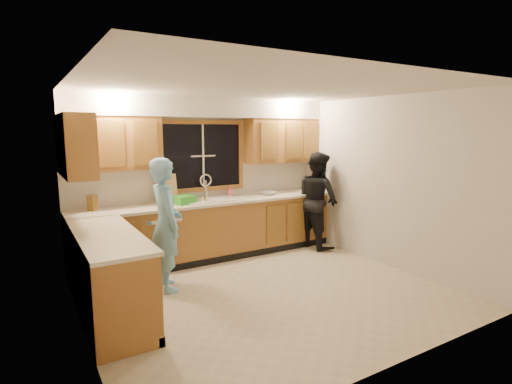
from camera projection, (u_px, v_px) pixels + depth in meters
floor at (266, 292)px, 5.00m from camera, size 4.20×4.20×0.00m
ceiling at (267, 87)px, 4.62m from camera, size 4.20×4.20×0.00m
wall_back at (203, 178)px, 6.42m from camera, size 4.20×0.00×4.20m
wall_left at (77, 212)px, 3.74m from camera, size 0.00×3.80×3.80m
wall_right at (387, 182)px, 5.87m from camera, size 0.00×3.80×3.80m
base_cabinets_back at (212, 231)px, 6.29m from camera, size 4.20×0.60×0.88m
base_cabinets_left at (108, 277)px, 4.32m from camera, size 0.60×1.90×0.88m
countertop_back at (212, 202)px, 6.21m from camera, size 4.20×0.63×0.04m
countertop_left at (107, 235)px, 4.25m from camera, size 0.63×1.90×0.04m
upper_cabinets_left at (111, 144)px, 5.47m from camera, size 1.35×0.33×0.75m
upper_cabinets_right at (282, 141)px, 6.91m from camera, size 1.35×0.33×0.75m
upper_cabinets_return at (77, 146)px, 4.69m from camera, size 0.33×0.90×0.75m
soffit at (206, 107)px, 6.10m from camera, size 4.20×0.35×0.30m
window_frame at (203, 156)px, 6.36m from camera, size 1.44×0.03×1.14m
sink at (211, 204)px, 6.23m from camera, size 0.86×0.52×0.57m
dishwasher at (159, 240)px, 5.85m from camera, size 0.60×0.56×0.82m
stove at (120, 294)px, 3.83m from camera, size 0.58×0.75×0.90m
man at (166, 224)px, 5.00m from camera, size 0.44×0.64×1.68m
woman at (318, 200)px, 6.83m from camera, size 0.64×0.82×1.65m
knife_block at (93, 203)px, 5.43m from camera, size 0.15×0.15×0.21m
cutting_board at (167, 189)px, 5.99m from camera, size 0.33×0.12×0.43m
dish_crate at (184, 200)px, 5.93m from camera, size 0.30×0.29×0.13m
soap_bottle at (230, 191)px, 6.58m from camera, size 0.09×0.10×0.17m
bowl at (269, 193)px, 6.76m from camera, size 0.29×0.29×0.06m
can_left at (199, 200)px, 5.93m from camera, size 0.07×0.07×0.11m
can_right at (206, 199)px, 6.05m from camera, size 0.08×0.08×0.11m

